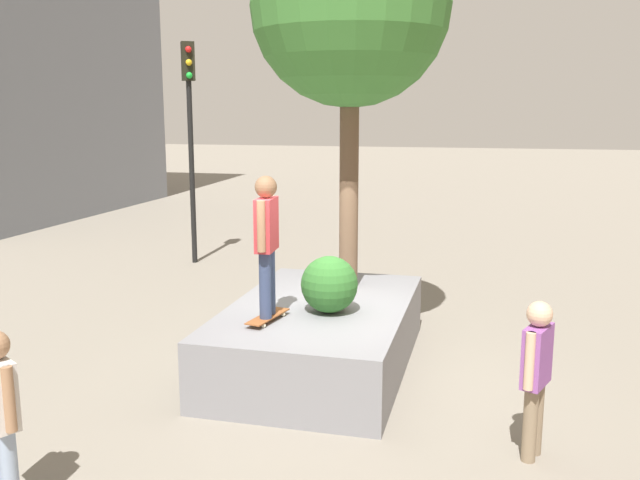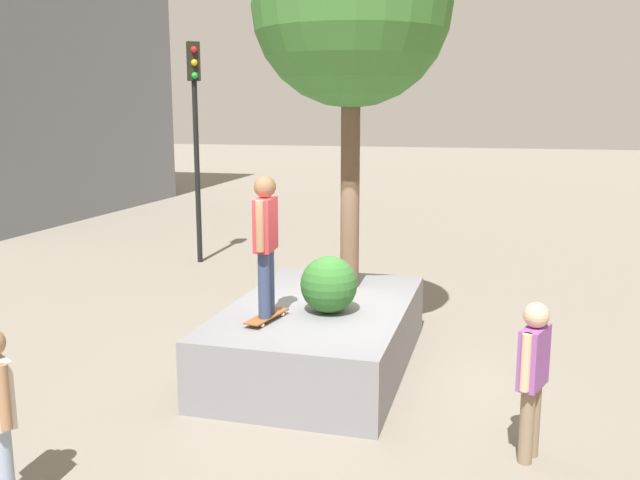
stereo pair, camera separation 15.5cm
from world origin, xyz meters
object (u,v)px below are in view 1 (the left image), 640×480
(traffic_light_corner, at_px, (190,116))
(plaza_tree, at_px, (350,8))
(planter_ledge, at_px, (320,335))
(skateboard, at_px, (268,317))
(skateboarder, at_px, (267,236))
(bystander_watching, at_px, (0,408))
(pedestrian_crossing, at_px, (536,369))

(traffic_light_corner, bearing_deg, plaza_tree, -134.78)
(planter_ledge, bearing_deg, plaza_tree, -9.10)
(skateboard, xyz_separation_m, skateboarder, (0.00, -0.00, 1.04))
(skateboarder, bearing_deg, traffic_light_corner, 31.53)
(bystander_watching, bearing_deg, skateboard, -24.11)
(skateboard, bearing_deg, skateboarder, -14.04)
(skateboard, xyz_separation_m, traffic_light_corner, (6.61, 4.05, 2.45))
(planter_ledge, distance_m, skateboard, 1.13)
(planter_ledge, distance_m, traffic_light_corner, 7.84)
(skateboard, xyz_separation_m, bystander_watching, (-3.14, 1.40, 0.01))
(pedestrian_crossing, bearing_deg, planter_ledge, 54.79)
(plaza_tree, distance_m, skateboarder, 3.60)
(skateboarder, height_order, bystander_watching, skateboarder)
(skateboarder, bearing_deg, skateboard, 165.96)
(traffic_light_corner, xyz_separation_m, pedestrian_crossing, (-7.63, -7.24, -2.44))
(planter_ledge, distance_m, bystander_watching, 4.48)
(plaza_tree, distance_m, bystander_watching, 6.79)
(skateboarder, bearing_deg, pedestrian_crossing, -107.84)
(skateboarder, xyz_separation_m, bystander_watching, (-3.14, 1.40, -1.03))
(plaza_tree, distance_m, traffic_light_corner, 6.76)
(plaza_tree, distance_m, skateboard, 4.49)
(pedestrian_crossing, bearing_deg, skateboarder, 72.16)
(planter_ledge, xyz_separation_m, plaza_tree, (1.06, -0.17, 4.49))
(planter_ledge, height_order, plaza_tree, plaza_tree)
(skateboarder, height_order, traffic_light_corner, traffic_light_corner)
(traffic_light_corner, bearing_deg, skateboarder, -148.47)
(planter_ledge, bearing_deg, skateboarder, 153.63)
(planter_ledge, xyz_separation_m, skateboard, (-0.91, 0.45, 0.50))
(pedestrian_crossing, distance_m, bystander_watching, 5.05)
(bystander_watching, bearing_deg, skateboarder, -24.11)
(pedestrian_crossing, bearing_deg, traffic_light_corner, 43.50)
(plaza_tree, height_order, bystander_watching, plaza_tree)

